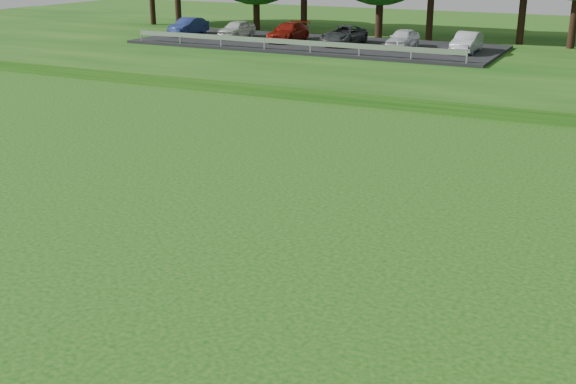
% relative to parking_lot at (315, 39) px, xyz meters
% --- Properties ---
extents(parking_lot, '(24.00, 9.00, 1.38)m').
position_rel_parking_lot_xyz_m(parking_lot, '(0.00, 0.00, 0.00)').
color(parking_lot, black).
rests_on(parking_lot, berm).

